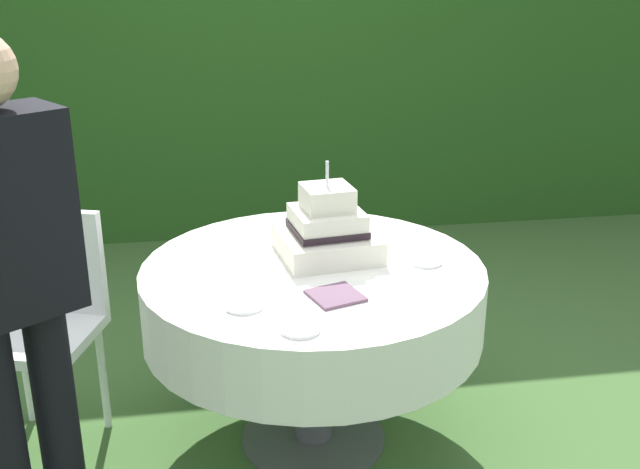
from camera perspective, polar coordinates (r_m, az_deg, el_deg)
The scene contains 10 objects.
ground_plane at distance 3.05m, azimuth -0.49°, elevation -15.00°, with size 20.00×20.00×0.00m, color #3D602D.
foliage_hedge at distance 5.01m, azimuth -5.01°, elevation 14.42°, with size 6.82×0.52×2.48m, color #234C19.
cake_table at distance 2.75m, azimuth -0.53°, elevation -4.90°, with size 1.22×1.22×0.72m.
wedding_cake at distance 2.76m, azimuth 0.58°, elevation 0.33°, with size 0.38×0.38×0.35m.
serving_plate_near at distance 2.75m, azimuth 7.89°, elevation -1.99°, with size 0.12×0.12×0.01m, color white.
serving_plate_far at distance 2.40m, azimuth -5.70°, elevation -5.32°, with size 0.12×0.12×0.01m, color white.
serving_plate_left at distance 2.25m, azimuth -1.49°, elevation -7.06°, with size 0.12×0.12×0.01m, color white.
napkin_stack at distance 2.46m, azimuth 1.16°, elevation -4.59°, with size 0.16×0.16×0.01m, color #6B4C60.
garden_chair at distance 2.97m, azimuth -19.96°, elevation -5.29°, with size 0.50×0.50×0.89m.
standing_person at distance 2.20m, azimuth -22.26°, elevation -3.66°, with size 0.41×0.37×1.60m.
Camera 1 is at (-0.37, -2.45, 1.77)m, focal length 42.79 mm.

